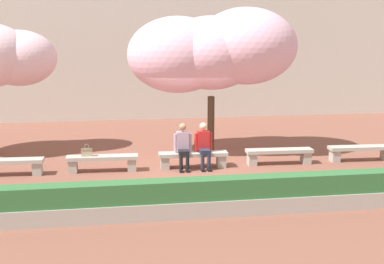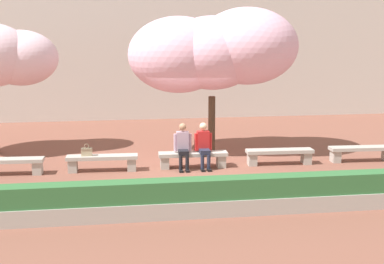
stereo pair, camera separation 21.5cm
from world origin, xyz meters
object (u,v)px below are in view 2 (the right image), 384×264
at_px(stone_bench_center, 193,157).
at_px(stone_bench_east_end, 362,151).
at_px(stone_bench_west_end, 7,164).
at_px(person_seated_left, 183,145).
at_px(stone_bench_near_west, 102,160).
at_px(handbag, 87,151).
at_px(cherry_tree_main, 214,51).
at_px(person_seated_right, 204,144).
at_px(stone_bench_near_east, 279,154).

distance_m(stone_bench_center, stone_bench_east_end, 5.10).
xyz_separation_m(stone_bench_west_end, person_seated_left, (4.80, -0.05, 0.39)).
height_order(stone_bench_near_west, person_seated_left, person_seated_left).
distance_m(stone_bench_near_west, person_seated_left, 2.29).
bearing_deg(handbag, stone_bench_west_end, -179.60).
relative_size(stone_bench_west_end, cherry_tree_main, 0.38).
xyz_separation_m(stone_bench_west_end, person_seated_right, (5.39, -0.05, 0.39)).
bearing_deg(stone_bench_near_east, person_seated_left, -178.92).
distance_m(stone_bench_near_east, handbag, 5.52).
bearing_deg(stone_bench_center, cherry_tree_main, 62.44).
height_order(stone_bench_near_east, cherry_tree_main, cherry_tree_main).
bearing_deg(person_seated_left, stone_bench_east_end, 0.57).
distance_m(stone_bench_center, handbag, 2.98).
xyz_separation_m(stone_bench_west_end, stone_bench_near_east, (7.65, 0.00, 0.00)).
relative_size(stone_bench_east_end, person_seated_left, 1.53).
bearing_deg(cherry_tree_main, stone_bench_east_end, -22.39).
relative_size(stone_bench_east_end, person_seated_right, 1.53).
distance_m(stone_bench_center, person_seated_left, 0.49).
distance_m(stone_bench_west_end, stone_bench_east_end, 10.20).
distance_m(stone_bench_west_end, stone_bench_near_east, 7.65).
bearing_deg(stone_bench_west_end, stone_bench_center, 0.00).
height_order(stone_bench_center, person_seated_left, person_seated_left).
distance_m(stone_bench_near_east, cherry_tree_main, 3.77).
relative_size(stone_bench_near_west, handbag, 5.82).
xyz_separation_m(stone_bench_west_end, cherry_tree_main, (6.00, 1.73, 2.91)).
height_order(stone_bench_east_end, person_seated_right, person_seated_right).
relative_size(stone_bench_near_east, stone_bench_east_end, 1.00).
distance_m(stone_bench_near_west, handbag, 0.49).
bearing_deg(stone_bench_near_west, stone_bench_near_east, 0.00).
height_order(stone_bench_near_east, person_seated_left, person_seated_left).
bearing_deg(stone_bench_west_end, stone_bench_near_east, 0.00).
bearing_deg(stone_bench_east_end, person_seated_left, -179.43).
height_order(stone_bench_near_east, person_seated_right, person_seated_right).
bearing_deg(stone_bench_center, person_seated_right, -10.27).
bearing_deg(stone_bench_east_end, person_seated_right, -179.36).
bearing_deg(person_seated_left, stone_bench_near_west, 178.64).
bearing_deg(stone_bench_near_east, cherry_tree_main, 133.62).
bearing_deg(handbag, person_seated_right, -1.21).
xyz_separation_m(stone_bench_west_end, stone_bench_near_west, (2.55, 0.00, 0.00)).
bearing_deg(stone_bench_west_end, stone_bench_east_end, 0.00).
bearing_deg(stone_bench_west_end, cherry_tree_main, 16.07).
bearing_deg(person_seated_right, person_seated_left, 180.00).
distance_m(stone_bench_west_end, person_seated_right, 5.41).
xyz_separation_m(stone_bench_near_east, person_seated_left, (-2.85, -0.05, 0.39)).
bearing_deg(stone_bench_near_east, stone_bench_near_west, 180.00).
bearing_deg(stone_bench_near_west, stone_bench_east_end, 0.00).
relative_size(stone_bench_near_west, stone_bench_near_east, 1.00).
height_order(person_seated_left, person_seated_right, same).
bearing_deg(handbag, person_seated_left, -1.47).
height_order(stone_bench_near_west, person_seated_right, person_seated_right).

